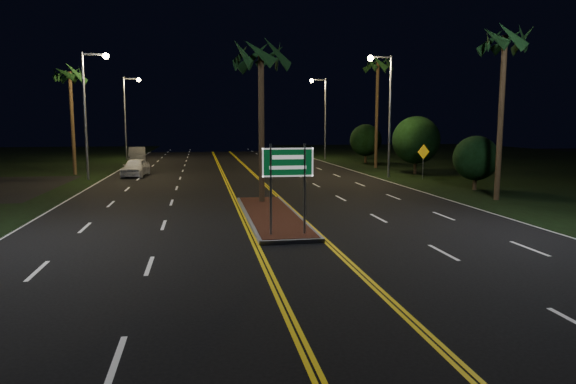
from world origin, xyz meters
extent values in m
plane|color=black|center=(0.00, 0.00, 0.00)|extent=(120.00, 120.00, 0.00)
cube|color=gray|center=(0.00, 7.00, 0.07)|extent=(2.25, 10.25, 0.15)
cube|color=#592819|center=(0.00, 7.00, 0.16)|extent=(2.00, 10.00, 0.02)
cylinder|color=gray|center=(-0.60, 2.80, 1.75)|extent=(0.08, 0.08, 3.20)
cylinder|color=gray|center=(0.60, 2.80, 1.75)|extent=(0.08, 0.08, 3.20)
cube|color=#07471E|center=(0.00, 2.80, 2.70)|extent=(1.80, 0.04, 1.00)
cube|color=white|center=(0.00, 2.77, 2.70)|extent=(1.80, 0.01, 1.00)
cylinder|color=gray|center=(-11.00, 24.00, 4.50)|extent=(0.18, 0.18, 9.00)
cube|color=gray|center=(-10.20, 24.00, 8.85)|extent=(1.60, 0.12, 0.12)
sphere|color=#F6CA6E|center=(-9.40, 24.00, 8.75)|extent=(0.44, 0.44, 0.44)
cylinder|color=gray|center=(-11.00, 44.00, 4.50)|extent=(0.18, 0.18, 9.00)
cube|color=gray|center=(-10.20, 44.00, 8.85)|extent=(1.60, 0.12, 0.12)
sphere|color=#F6CA6E|center=(-9.40, 44.00, 8.75)|extent=(0.44, 0.44, 0.44)
cylinder|color=gray|center=(11.00, 22.00, 4.50)|extent=(0.18, 0.18, 9.00)
cube|color=gray|center=(10.20, 22.00, 8.85)|extent=(1.60, 0.12, 0.12)
sphere|color=#F6CA6E|center=(9.40, 22.00, 8.75)|extent=(0.44, 0.44, 0.44)
cylinder|color=gray|center=(11.00, 42.00, 4.50)|extent=(0.18, 0.18, 9.00)
cube|color=gray|center=(10.20, 42.00, 8.85)|extent=(1.60, 0.12, 0.12)
sphere|color=#F6CA6E|center=(9.40, 42.00, 8.75)|extent=(0.44, 0.44, 0.44)
cylinder|color=#382819|center=(0.00, 10.50, 3.75)|extent=(0.28, 0.28, 7.50)
cylinder|color=#382819|center=(-12.80, 28.00, 4.00)|extent=(0.28, 0.28, 8.00)
cylinder|color=#382819|center=(12.50, 10.00, 4.25)|extent=(0.28, 0.28, 8.50)
cylinder|color=#382819|center=(12.80, 30.00, 4.75)|extent=(0.28, 0.28, 9.50)
cylinder|color=#382819|center=(13.50, 14.00, 0.45)|extent=(0.24, 0.24, 0.90)
sphere|color=black|center=(13.50, 14.00, 1.95)|extent=(2.70, 2.70, 2.70)
cylinder|color=#382819|center=(14.00, 24.00, 0.63)|extent=(0.24, 0.24, 1.26)
sphere|color=black|center=(14.00, 24.00, 2.73)|extent=(3.78, 3.78, 3.78)
cylinder|color=#382819|center=(13.80, 36.00, 0.54)|extent=(0.24, 0.24, 1.08)
sphere|color=black|center=(13.80, 36.00, 2.34)|extent=(3.24, 3.24, 3.24)
imported|color=white|center=(-7.91, 25.98, 0.81)|extent=(2.61, 5.06, 1.62)
imported|color=#9DA1A6|center=(-9.46, 40.67, 0.92)|extent=(2.90, 5.75, 1.85)
cylinder|color=gray|center=(13.00, 20.35, 1.10)|extent=(0.07, 0.07, 2.19)
cube|color=#E09E0B|center=(13.00, 20.33, 1.99)|extent=(1.02, 0.33, 1.06)
camera|label=1|loc=(-3.00, -14.71, 4.04)|focal=32.00mm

